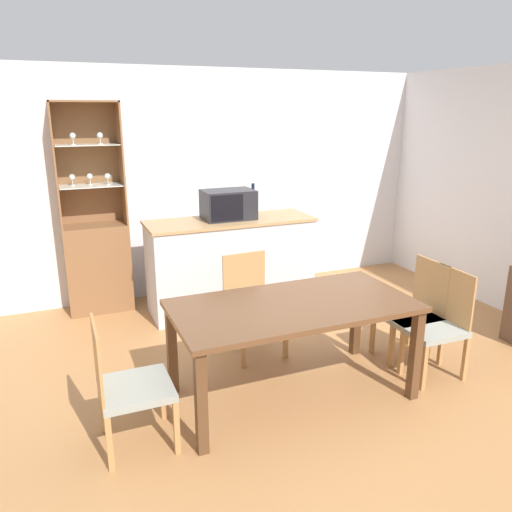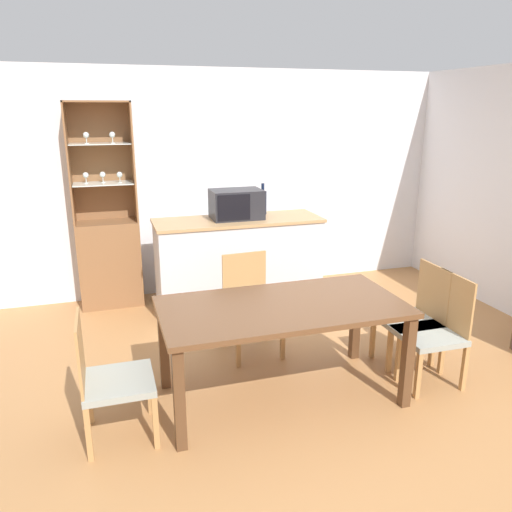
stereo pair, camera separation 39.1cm
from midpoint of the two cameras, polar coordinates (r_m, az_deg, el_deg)
name	(u,v)px [view 1 (the left image)]	position (r m, az deg, el deg)	size (l,w,h in m)	color
ground_plane	(330,391)	(4.03, 5.64, -15.15)	(18.00, 18.00, 0.00)	#B27A47
wall_back	(220,183)	(5.94, -6.09, 8.32)	(6.80, 0.06, 2.55)	silver
kitchen_counter	(231,264)	(5.39, -4.97, -0.98)	(1.77, 0.62, 0.99)	silver
display_cabinet	(97,252)	(5.63, -19.64, 0.44)	(0.66, 0.37, 2.19)	brown
dining_table	(293,314)	(3.67, 1.19, -6.74)	(1.77, 0.90, 0.75)	brown
dining_chair_head_far	(252,306)	(4.44, -3.00, -5.77)	(0.47, 0.47, 0.87)	#999E93
dining_chair_side_left_near	(128,386)	(3.40, -17.79, -14.03)	(0.45, 0.45, 0.87)	#999E93
dining_chair_side_right_far	(413,312)	(4.46, 15.16, -6.26)	(0.45, 0.45, 0.87)	#999E93
dining_chair_side_right_near	(435,324)	(4.27, 17.36, -7.51)	(0.46, 0.46, 0.87)	#999E93
microwave	(228,205)	(5.27, -5.33, 5.86)	(0.53, 0.37, 0.31)	#232328
wine_bottle	(253,202)	(5.50, -2.39, 6.20)	(0.08, 0.08, 0.34)	#141E38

